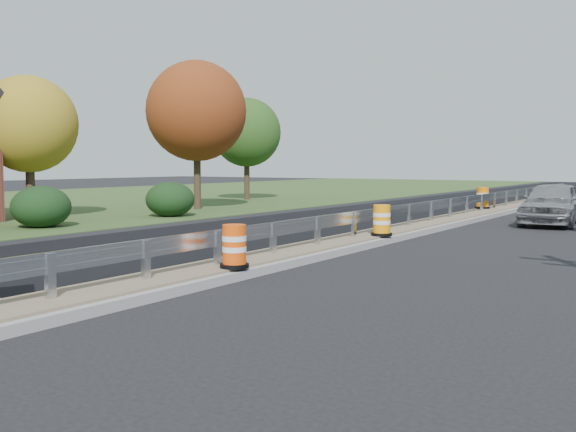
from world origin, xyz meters
The scene contains 14 objects.
ground centered at (0.00, 0.00, 0.00)m, with size 140.00×140.00×0.00m, color black.
grass_verge_near centered at (-24.00, 10.00, 0.01)m, with size 30.00×120.00×0.03m, color #334D21.
milled_overlay centered at (-4.40, 10.00, 0.01)m, with size 7.20×120.00×0.01m, color black.
median centered at (0.00, 8.00, 0.11)m, with size 1.60×55.00×0.23m.
guardrail centered at (0.00, 9.00, 0.73)m, with size 0.10×46.15×0.72m.
hedge_mid centered at (-11.50, 0.00, 0.76)m, with size 2.09×2.09×1.52m, color black.
hedge_north centered at (-11.00, 6.00, 0.76)m, with size 2.09×2.09×1.52m, color black.
tree_near_yellow centered at (-15.00, 2.00, 3.89)m, with size 3.96×3.96×5.88m.
tree_near_red centered at (-13.00, 10.00, 4.86)m, with size 4.95×4.95×7.35m.
tree_near_back centered at (-16.00, 18.00, 4.21)m, with size 4.29×4.29×6.37m.
barrel_median_near centered at (0.55, -4.13, 0.64)m, with size 0.59×0.59×0.86m.
barrel_median_mid centered at (0.55, 2.67, 0.66)m, with size 0.61×0.61×0.89m.
barrel_median_far centered at (-0.36, 15.29, 0.70)m, with size 0.67×0.67×0.98m.
car_silver centered at (3.44, 11.38, 0.81)m, with size 1.92×4.77×1.63m, color #A6A6AA.
Camera 1 is at (8.47, -14.10, 2.32)m, focal length 40.00 mm.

